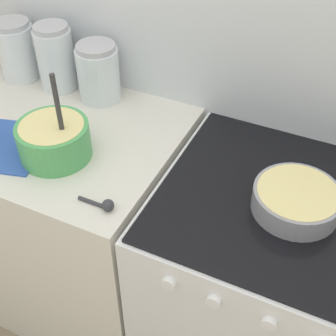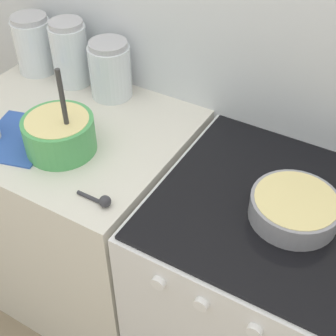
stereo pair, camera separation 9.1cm
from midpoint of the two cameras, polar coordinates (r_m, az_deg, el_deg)
The scene contains 10 objects.
wall_back at distance 1.63m, azimuth 3.72°, elevation 15.42°, with size 4.74×0.05×2.40m.
countertop_cabinet at distance 2.00m, azimuth -13.03°, elevation -6.17°, with size 0.87×0.69×0.93m.
stove at distance 1.76m, azimuth 9.80°, elevation -14.69°, with size 0.74×0.71×0.93m.
mixing_bowl at distance 1.54m, azimuth -15.42°, elevation 3.46°, with size 0.23×0.23×0.31m.
baking_pan at distance 1.36m, azimuth 13.54°, elevation -3.83°, with size 0.25×0.25×0.07m.
storage_jar_left at distance 2.00m, azimuth -19.16°, elevation 13.00°, with size 0.15×0.15×0.23m.
storage_jar_middle at distance 1.88m, azimuth -14.86°, elevation 12.40°, with size 0.14×0.14×0.25m.
storage_jar_right at distance 1.78m, azimuth -9.93°, elevation 10.97°, with size 0.16×0.16×0.22m.
recipe_page at distance 1.66m, azimuth -20.17°, elevation 2.51°, with size 0.29×0.32×0.01m.
measuring_spoon at distance 1.36m, azimuth -9.67°, elevation -4.48°, with size 0.12×0.04×0.04m.
Camera 1 is at (0.49, -0.67, 1.91)m, focal length 50.00 mm.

